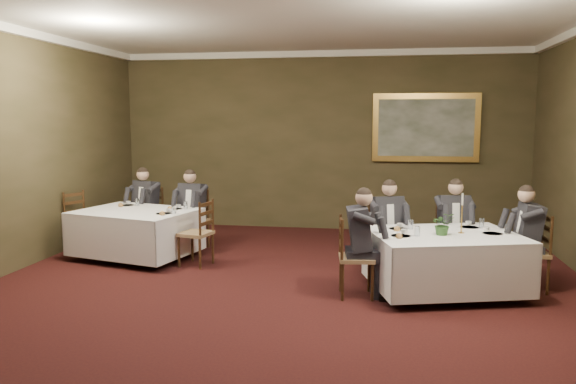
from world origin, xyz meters
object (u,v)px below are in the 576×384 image
(chair_sec_backright, at_px, (194,232))
(centerpiece, at_px, (443,223))
(diner_main_backright, at_px, (452,237))
(chair_main_endleft, at_px, (355,274))
(diner_sec_backright, at_px, (193,219))
(candlestick, at_px, (462,218))
(diner_main_backleft, at_px, (386,239))
(diner_main_endleft, at_px, (356,256))
(painting, at_px, (426,128))
(chair_sec_endleft, at_px, (82,234))
(chair_main_backright, at_px, (452,253))
(chair_main_endright, at_px, (530,268))
(diner_sec_backleft, at_px, (147,215))
(table_second, at_px, (136,230))
(table_main, at_px, (445,258))
(chair_main_backleft, at_px, (386,254))
(diner_main_endright, at_px, (530,251))
(chair_sec_backleft, at_px, (148,228))
(chair_sec_endright, at_px, (197,247))

(chair_sec_backright, distance_m, centerpiece, 4.37)
(diner_main_backright, relative_size, chair_main_endleft, 1.35)
(diner_sec_backright, height_order, candlestick, diner_sec_backright)
(diner_main_backleft, distance_m, candlestick, 1.23)
(centerpiece, height_order, candlestick, candlestick)
(diner_main_endleft, relative_size, painting, 0.67)
(chair_sec_endleft, relative_size, candlestick, 1.91)
(chair_main_backright, relative_size, chair_main_endright, 1.00)
(diner_main_endleft, xyz_separation_m, chair_sec_endleft, (-4.61, 1.65, -0.23))
(diner_sec_backleft, bearing_deg, table_second, 122.31)
(table_main, height_order, chair_main_backleft, chair_main_backleft)
(diner_sec_backleft, bearing_deg, diner_main_endright, -177.59)
(diner_sec_backleft, height_order, candlestick, diner_sec_backleft)
(diner_sec_backright, xyz_separation_m, candlestick, (4.13, -1.74, 0.44))
(table_second, relative_size, diner_sec_backleft, 1.52)
(chair_main_endright, distance_m, candlestick, 1.15)
(diner_main_endleft, relative_size, chair_sec_backright, 1.35)
(chair_sec_backleft, height_order, candlestick, candlestick)
(chair_main_backright, bearing_deg, diner_sec_backright, -17.90)
(diner_main_backleft, relative_size, diner_sec_backright, 1.00)
(centerpiece, bearing_deg, chair_main_backleft, 129.00)
(diner_main_endleft, height_order, chair_sec_endleft, diner_main_endleft)
(diner_main_backright, bearing_deg, diner_main_endleft, 38.39)
(chair_main_endleft, relative_size, painting, 0.50)
(diner_main_backright, height_order, chair_sec_backright, diner_main_backright)
(chair_sec_backleft, xyz_separation_m, centerpiece, (4.81, -2.13, 0.63))
(diner_main_endright, bearing_deg, chair_sec_endright, 82.60)
(table_second, height_order, diner_main_backright, diner_main_backright)
(diner_main_backleft, relative_size, candlestick, 2.57)
(table_second, bearing_deg, diner_main_endright, -7.37)
(diner_main_endright, distance_m, diner_sec_backleft, 6.19)
(chair_main_endright, xyz_separation_m, chair_sec_backleft, (-5.95, 1.73, 0.00))
(diner_main_backleft, height_order, chair_sec_backright, diner_main_backleft)
(table_second, distance_m, candlestick, 4.94)
(chair_main_backleft, bearing_deg, chair_main_endleft, 50.55)
(chair_main_backleft, xyz_separation_m, diner_sec_backleft, (-4.13, 1.28, 0.23))
(chair_main_backright, distance_m, candlestick, 1.17)
(chair_main_backright, relative_size, centerpiece, 3.34)
(chair_main_endleft, xyz_separation_m, chair_sec_backright, (-2.83, 2.14, 0.00))
(chair_main_endleft, height_order, diner_sec_backright, diner_sec_backright)
(table_main, xyz_separation_m, chair_main_endright, (1.10, 0.32, -0.17))
(diner_main_endleft, bearing_deg, diner_main_backright, 128.40)
(diner_main_endleft, bearing_deg, chair_main_backright, 128.68)
(diner_sec_backright, relative_size, painting, 0.67)
(diner_sec_backleft, relative_size, centerpiece, 4.49)
(table_main, xyz_separation_m, diner_sec_backleft, (-4.86, 2.04, 0.06))
(diner_main_backright, xyz_separation_m, chair_main_endright, (0.89, -0.70, -0.23))
(table_second, xyz_separation_m, diner_main_endleft, (3.52, -1.37, 0.06))
(diner_main_backleft, bearing_deg, painting, -123.14)
(chair_main_backright, height_order, diner_main_endright, diner_main_endright)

